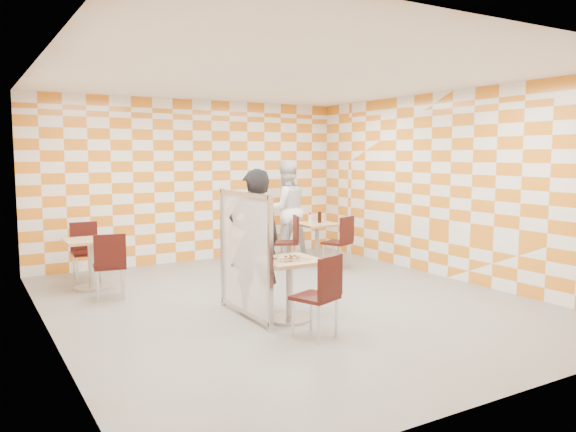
% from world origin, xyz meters
% --- Properties ---
extents(room_shell, '(7.00, 7.00, 7.00)m').
position_xyz_m(room_shell, '(0.00, 0.54, 1.50)').
color(room_shell, gray).
rests_on(room_shell, ground).
extents(main_table, '(0.70, 0.70, 0.75)m').
position_xyz_m(main_table, '(-0.43, -0.74, 0.51)').
color(main_table, tan).
rests_on(main_table, ground).
extents(second_table, '(0.70, 0.70, 0.75)m').
position_xyz_m(second_table, '(1.81, 2.06, 0.51)').
color(second_table, tan).
rests_on(second_table, ground).
extents(empty_table, '(0.70, 0.70, 0.75)m').
position_xyz_m(empty_table, '(-2.15, 2.14, 0.51)').
color(empty_table, tan).
rests_on(empty_table, ground).
extents(chair_main_front, '(0.55, 0.55, 0.92)m').
position_xyz_m(chair_main_front, '(-0.49, -1.52, 0.54)').
color(chair_main_front, black).
rests_on(chair_main_front, ground).
extents(chair_second_front, '(0.55, 0.56, 0.92)m').
position_xyz_m(chair_second_front, '(1.93, 1.46, 0.54)').
color(chair_second_front, black).
rests_on(chair_second_front, ground).
extents(chair_second_side, '(0.55, 0.55, 0.92)m').
position_xyz_m(chair_second_side, '(1.19, 1.99, 0.54)').
color(chair_second_side, black).
rests_on(chair_second_side, ground).
extents(chair_empty_near, '(0.48, 0.49, 0.92)m').
position_xyz_m(chair_empty_near, '(-2.06, 1.34, 0.54)').
color(chair_empty_near, black).
rests_on(chair_empty_near, ground).
extents(chair_empty_far, '(0.43, 0.44, 0.92)m').
position_xyz_m(chair_empty_far, '(-2.11, 2.77, 0.54)').
color(chair_empty_far, black).
rests_on(chair_empty_far, ground).
extents(partition, '(0.08, 1.38, 1.55)m').
position_xyz_m(partition, '(-0.84, -0.37, 0.79)').
color(partition, white).
rests_on(partition, ground).
extents(man_dark, '(0.74, 0.57, 1.82)m').
position_xyz_m(man_dark, '(-0.56, -0.09, 0.91)').
color(man_dark, black).
rests_on(man_dark, ground).
extents(man_white, '(0.98, 0.80, 1.89)m').
position_xyz_m(man_white, '(1.60, 2.83, 0.95)').
color(man_white, white).
rests_on(man_white, ground).
extents(pizza_on_foil, '(0.40, 0.40, 0.04)m').
position_xyz_m(pizza_on_foil, '(-0.43, -0.75, 0.77)').
color(pizza_on_foil, silver).
rests_on(pizza_on_foil, main_table).
extents(sport_bottle, '(0.06, 0.06, 0.20)m').
position_xyz_m(sport_bottle, '(1.69, 2.10, 0.84)').
color(sport_bottle, white).
rests_on(sport_bottle, second_table).
extents(soda_bottle, '(0.07, 0.07, 0.23)m').
position_xyz_m(soda_bottle, '(1.88, 2.08, 0.85)').
color(soda_bottle, black).
rests_on(soda_bottle, second_table).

